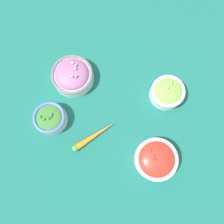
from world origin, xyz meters
TOP-DOWN VIEW (x-y plane):
  - ground_plane at (0.00, 0.00)m, footprint 3.00×3.00m
  - bowl_cherry_tomatoes at (-0.20, 0.09)m, footprint 0.15×0.15m
  - bowl_red_onion at (0.19, -0.07)m, footprint 0.16×0.16m
  - bowl_broccoli at (0.19, 0.11)m, footprint 0.12×0.12m
  - bowl_lettuce at (-0.16, -0.15)m, footprint 0.12×0.12m
  - loose_carrot at (0.03, 0.11)m, footprint 0.11×0.16m

SIDE VIEW (x-z plane):
  - ground_plane at x=0.00m, z-range 0.00..0.00m
  - loose_carrot at x=0.03m, z-range 0.00..0.02m
  - bowl_broccoli at x=0.19m, z-range 0.00..0.06m
  - bowl_red_onion at x=0.19m, z-range 0.00..0.07m
  - bowl_cherry_tomatoes at x=-0.20m, z-range 0.00..0.07m
  - bowl_lettuce at x=-0.16m, z-range 0.00..0.08m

